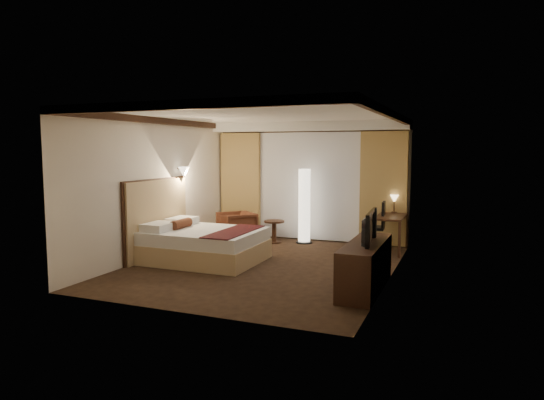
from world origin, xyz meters
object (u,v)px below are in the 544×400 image
at_px(desk, 390,234).
at_px(television, 364,223).
at_px(side_table, 274,232).
at_px(floor_lamp, 304,206).
at_px(bed, 205,245).
at_px(office_chair, 374,226).
at_px(armchair, 237,226).
at_px(dresser, 365,266).

distance_m(desk, television, 2.95).
distance_m(side_table, floor_lamp, 0.89).
bearing_deg(desk, side_table, 179.86).
distance_m(bed, office_chair, 3.49).
distance_m(bed, floor_lamp, 2.70).
bearing_deg(floor_lamp, side_table, -162.05).
height_order(armchair, office_chair, office_chair).
height_order(armchair, side_table, armchair).
height_order(side_table, dresser, dresser).
height_order(armchair, desk, armchair).
relative_size(armchair, floor_lamp, 0.45).
height_order(desk, office_chair, office_chair).
height_order(floor_lamp, dresser, floor_lamp).
relative_size(armchair, desk, 0.63).
bearing_deg(bed, dresser, -12.94).
bearing_deg(side_table, dresser, -47.85).
bearing_deg(side_table, armchair, -162.36).
bearing_deg(desk, dresser, -89.01).
xyz_separation_m(armchair, office_chair, (3.04, 0.20, 0.14)).
xyz_separation_m(side_table, television, (2.58, -2.89, 0.76)).
bearing_deg(desk, office_chair, -171.51).
height_order(bed, side_table, bed).
xyz_separation_m(desk, television, (0.02, -2.88, 0.63)).
relative_size(armchair, dresser, 0.41).
xyz_separation_m(side_table, floor_lamp, (0.64, 0.21, 0.59)).
bearing_deg(bed, office_chair, 37.21).
distance_m(armchair, television, 4.34).
distance_m(armchair, dresser, 4.32).
height_order(side_table, floor_lamp, floor_lamp).
distance_m(side_table, desk, 2.57).
bearing_deg(bed, television, -13.06).
height_order(side_table, desk, desk).
relative_size(floor_lamp, dresser, 0.91).
xyz_separation_m(office_chair, television, (0.35, -2.83, 0.49)).
bearing_deg(office_chair, floor_lamp, 166.66).
distance_m(side_table, office_chair, 2.24).
height_order(bed, dresser, dresser).
relative_size(bed, side_table, 4.12).
distance_m(floor_lamp, desk, 1.99).
bearing_deg(floor_lamp, dresser, -57.45).
distance_m(armchair, desk, 3.39).
height_order(armchair, television, television).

